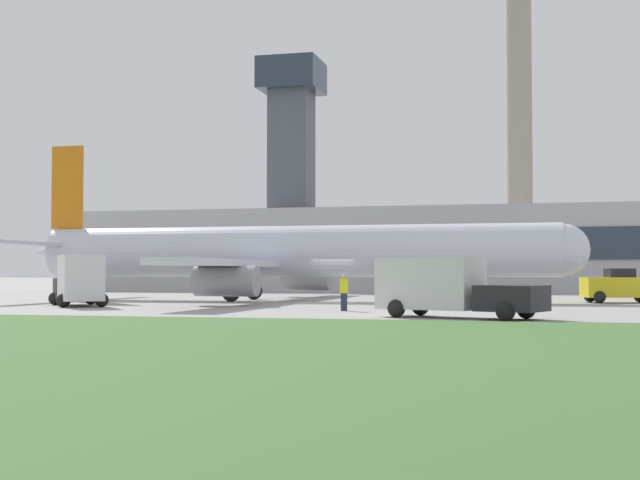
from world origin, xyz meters
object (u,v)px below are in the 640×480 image
object	(u,v)px
pushback_tug	(620,287)
fuel_truck	(79,282)
ground_crew_person	(344,292)
airplane	(284,253)
baggage_truck	(448,288)

from	to	relation	value
pushback_tug	fuel_truck	size ratio (longest dim) A/B	0.81
fuel_truck	ground_crew_person	distance (m)	14.42
pushback_tug	fuel_truck	world-z (taller)	fuel_truck
airplane	fuel_truck	distance (m)	13.26
baggage_truck	pushback_tug	bearing A→B (deg)	67.83
baggage_truck	fuel_truck	size ratio (longest dim) A/B	1.23
airplane	pushback_tug	size ratio (longest dim) A/B	7.85
baggage_truck	ground_crew_person	world-z (taller)	baggage_truck
baggage_truck	ground_crew_person	bearing A→B (deg)	136.36
pushback_tug	baggage_truck	xyz separation A→B (m)	(-7.78, -19.11, 0.25)
fuel_truck	airplane	bearing A→B (deg)	53.63
airplane	fuel_truck	world-z (taller)	airplane
airplane	baggage_truck	distance (m)	21.07
airplane	pushback_tug	world-z (taller)	airplane
baggage_truck	fuel_truck	world-z (taller)	fuel_truck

